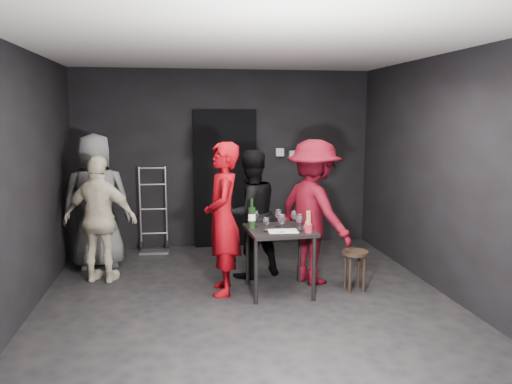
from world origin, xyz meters
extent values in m
cube|color=black|center=(0.00, 0.00, 0.00)|extent=(4.50, 5.00, 0.02)
cube|color=silver|center=(0.00, 0.00, 2.70)|extent=(4.50, 5.00, 0.02)
cube|color=black|center=(0.00, 2.50, 1.35)|extent=(4.50, 0.04, 2.70)
cube|color=black|center=(0.00, -2.50, 1.35)|extent=(4.50, 0.04, 2.70)
cube|color=black|center=(-2.25, 0.00, 1.35)|extent=(0.04, 5.00, 2.70)
cube|color=black|center=(2.25, 0.00, 1.35)|extent=(0.04, 5.00, 2.70)
cube|color=black|center=(0.00, 2.44, 1.05)|extent=(0.95, 0.10, 2.10)
cube|color=#B7B7B2|center=(0.85, 2.45, 1.45)|extent=(0.12, 0.06, 0.12)
cube|color=#B7B7B2|center=(1.05, 2.45, 1.40)|extent=(0.10, 0.06, 0.14)
cylinder|color=#B2B2B7|center=(-1.28, 2.32, 0.63)|extent=(0.03, 0.03, 1.27)
cylinder|color=#B2B2B7|center=(-0.90, 2.32, 0.63)|extent=(0.03, 0.03, 1.27)
cube|color=#B2B2B7|center=(-1.09, 2.20, 0.01)|extent=(0.42, 0.23, 0.03)
cylinder|color=black|center=(-1.28, 2.35, 0.08)|extent=(0.04, 0.16, 0.16)
cylinder|color=black|center=(-0.90, 2.35, 0.08)|extent=(0.04, 0.16, 0.16)
cube|color=black|center=(0.41, 0.28, 0.73)|extent=(0.72, 0.72, 0.04)
cylinder|color=black|center=(0.09, -0.04, 0.35)|extent=(0.04, 0.04, 0.71)
cylinder|color=black|center=(0.73, -0.04, 0.35)|extent=(0.04, 0.04, 0.71)
cylinder|color=black|center=(0.09, 0.60, 0.35)|extent=(0.04, 0.04, 0.71)
cylinder|color=black|center=(0.73, 0.60, 0.35)|extent=(0.04, 0.04, 0.71)
cylinder|color=black|center=(1.28, 0.21, 0.45)|extent=(0.31, 0.31, 0.04)
cylinder|color=black|center=(1.37, 0.30, 0.21)|extent=(0.04, 0.04, 0.41)
cylinder|color=black|center=(1.20, 0.30, 0.21)|extent=(0.04, 0.04, 0.41)
cylinder|color=black|center=(1.20, 0.13, 0.21)|extent=(0.04, 0.04, 0.41)
cylinder|color=black|center=(1.37, 0.13, 0.21)|extent=(0.04, 0.04, 0.41)
imported|color=#9E030D|center=(-0.23, 0.38, 0.99)|extent=(0.51, 0.75, 1.99)
imported|color=black|center=(0.16, 0.92, 0.85)|extent=(0.94, 0.74, 1.71)
imported|color=#5A0713|center=(0.88, 0.58, 1.00)|extent=(1.14, 1.43, 2.01)
imported|color=#F3E3C0|center=(-1.65, 1.00, 0.80)|extent=(1.03, 0.70, 1.60)
imported|color=#5F5F60|center=(-1.79, 1.61, 1.07)|extent=(1.13, 0.77, 2.13)
cube|color=white|center=(0.42, 0.14, 0.75)|extent=(0.34, 0.24, 0.00)
cylinder|color=black|center=(0.10, 0.33, 0.87)|extent=(0.08, 0.08, 0.24)
cylinder|color=black|center=(0.10, 0.33, 1.04)|extent=(0.03, 0.03, 0.10)
cylinder|color=white|center=(0.10, 0.33, 0.88)|extent=(0.08, 0.08, 0.08)
cylinder|color=#A42129|center=(0.68, 0.04, 0.80)|extent=(0.08, 0.08, 0.09)
camera|label=1|loc=(-0.71, -5.12, 2.02)|focal=35.00mm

